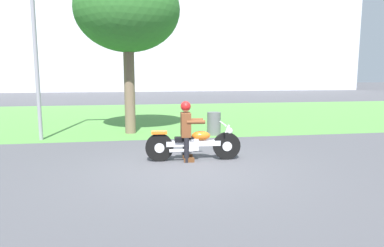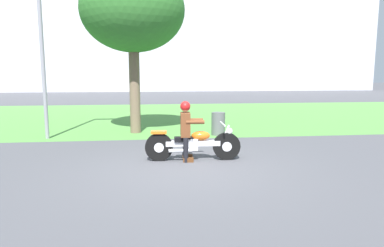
{
  "view_description": "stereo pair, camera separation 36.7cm",
  "coord_description": "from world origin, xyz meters",
  "views": [
    {
      "loc": [
        -1.06,
        -7.11,
        2.06
      ],
      "look_at": [
        0.26,
        0.96,
        0.85
      ],
      "focal_mm": 32.27,
      "sensor_mm": 36.0,
      "label": 1
    },
    {
      "loc": [
        -0.7,
        -7.16,
        2.06
      ],
      "look_at": [
        0.26,
        0.96,
        0.85
      ],
      "focal_mm": 32.27,
      "sensor_mm": 36.0,
      "label": 2
    }
  ],
  "objects": [
    {
      "name": "stadium_facade",
      "position": [
        -4.03,
        34.91,
        7.95
      ],
      "size": [
        58.7,
        8.0,
        15.89
      ],
      "primitive_type": "cube",
      "color": "silver",
      "rests_on": "ground"
    },
    {
      "name": "grass_verge",
      "position": [
        0.0,
        9.44,
        0.0
      ],
      "size": [
        60.0,
        12.0,
        0.01
      ],
      "primitive_type": "cube",
      "color": "#549342",
      "rests_on": "ground"
    },
    {
      "name": "tree_roadside",
      "position": [
        -1.25,
        4.77,
        4.07
      ],
      "size": [
        3.44,
        3.44,
        5.48
      ],
      "color": "brown",
      "rests_on": "ground"
    },
    {
      "name": "streetlight_pole",
      "position": [
        -3.85,
        3.97,
        3.63
      ],
      "size": [
        0.96,
        0.2,
        5.83
      ],
      "color": "gray",
      "rests_on": "ground"
    },
    {
      "name": "rider_lead",
      "position": [
        0.1,
        0.77,
        0.82
      ],
      "size": [
        0.56,
        0.48,
        1.41
      ],
      "rotation": [
        0.0,
        0.0,
        -0.05
      ],
      "color": "black",
      "rests_on": "ground"
    },
    {
      "name": "motorcycle_lead",
      "position": [
        0.27,
        0.76,
        0.4
      ],
      "size": [
        2.26,
        0.66,
        0.88
      ],
      "rotation": [
        0.0,
        0.0,
        -0.05
      ],
      "color": "black",
      "rests_on": "ground"
    },
    {
      "name": "ground",
      "position": [
        0.0,
        0.0,
        0.0
      ],
      "size": [
        120.0,
        120.0,
        0.0
      ],
      "primitive_type": "plane",
      "color": "#4C4C51"
    },
    {
      "name": "trash_can",
      "position": [
        1.5,
        3.98,
        0.38
      ],
      "size": [
        0.45,
        0.45,
        0.76
      ],
      "primitive_type": "cylinder",
      "color": "#595E5B",
      "rests_on": "ground"
    }
  ]
}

